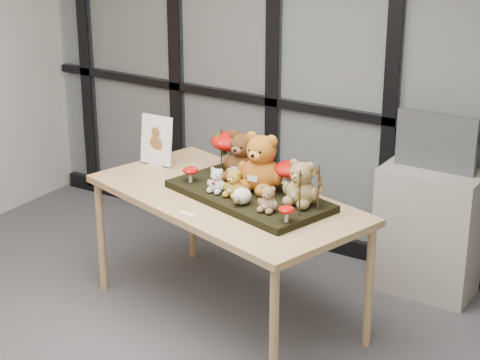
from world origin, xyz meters
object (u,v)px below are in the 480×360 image
Objects in this scene: mushroom_back_left at (230,149)px; mushroom_front_left at (191,174)px; bear_beige_small at (268,197)px; plush_cream_hedgehog at (242,195)px; display_table at (227,206)px; mushroom_front_right at (287,213)px; bear_pooh_yellow at (262,159)px; diorama_tray at (249,196)px; sign_holder at (156,142)px; cabinet at (428,232)px; bear_tan_back at (302,180)px; bear_brown_medium at (243,153)px; bear_small_yellow at (234,181)px; mushroom_back_right at (290,176)px; monitor at (437,142)px; bear_white_bow at (217,179)px.

mushroom_front_left is (-0.09, -0.31, -0.08)m from mushroom_back_left.
bear_beige_small reaches higher than plush_cream_hedgehog.
mushroom_front_right is (0.54, -0.23, 0.16)m from display_table.
mushroom_front_right is (0.35, -0.33, -0.15)m from bear_pooh_yellow.
diorama_tray is at bearing -41.71° from mushroom_back_left.
mushroom_front_left is (-0.39, -0.04, 0.07)m from diorama_tray.
plush_cream_hedgehog is at bearing -24.95° from sign_holder.
plush_cream_hedgehog is 1.42m from cabinet.
mushroom_back_left is (-0.16, 0.29, 0.24)m from display_table.
bear_tan_back reaches higher than bear_beige_small.
bear_pooh_yellow is 1.31m from cabinet.
diorama_tray is 2.94× the size of bear_brown_medium.
mushroom_back_left is at bearing 141.34° from bear_small_yellow.
bear_small_yellow is 0.35m from mushroom_front_left.
plush_cream_hedgehog is at bearing -132.56° from bear_tan_back.
mushroom_back_left reaches higher than mushroom_back_right.
monitor is (0.57, 0.86, 0.07)m from mushroom_back_right.
plush_cream_hedgehog is at bearing -122.86° from cabinet.
mushroom_front_right is (0.39, -0.26, 0.07)m from diorama_tray.
mushroom_front_right is at bearing -62.91° from bear_tan_back.
mushroom_back_left is 1.29m from monitor.
plush_cream_hedgehog is 0.33m from mushroom_back_right.
bear_pooh_yellow is at bearing 13.74° from mushroom_front_left.
diorama_tray is 5.42× the size of bear_small_yellow.
sign_holder is at bearing 159.59° from mushroom_front_right.
bear_pooh_yellow is 0.46× the size of cabinet.
bear_brown_medium reaches higher than display_table.
monitor is (0.83, 1.06, 0.09)m from bear_small_yellow.
cabinet is at bearing 55.97° from mushroom_back_right.
mushroom_front_left reaches higher than diorama_tray.
mushroom_front_right is (0.70, -0.53, -0.09)m from mushroom_back_left.
mushroom_back_right is at bearing 43.37° from diorama_tray.
mushroom_back_left reaches higher than mushroom_front_left.
bear_tan_back is 0.74m from mushroom_front_left.
mushroom_back_left is at bearing 154.53° from diorama_tray.
mushroom_back_right is at bearing 44.08° from bear_white_bow.
bear_beige_small reaches higher than mushroom_front_left.
mushroom_back_right is 1.03m from monitor.
mushroom_back_left is 0.54m from mushroom_back_right.
bear_pooh_yellow reaches higher than bear_beige_small.
mushroom_back_right is at bearing -6.98° from sign_holder.
bear_brown_medium is 3.19× the size of mushroom_front_left.
bear_small_yellow reaches higher than bear_beige_small.
bear_brown_medium is 0.34m from mushroom_front_left.
bear_pooh_yellow reaches higher than mushroom_back_left.
cabinet is 0.61m from monitor.
display_table is 5.70× the size of sign_holder.
mushroom_back_right is 0.66× the size of sign_holder.
bear_beige_small is (0.38, -0.35, -0.08)m from bear_brown_medium.
bear_white_bow is (-0.51, -0.09, -0.06)m from bear_tan_back.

